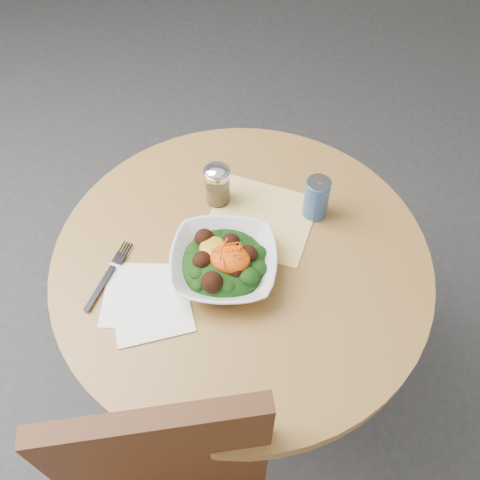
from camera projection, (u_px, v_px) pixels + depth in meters
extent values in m
plane|color=#2E2E30|center=(241.00, 378.00, 1.87)|extent=(6.00, 6.00, 0.00)
cylinder|color=black|center=(241.00, 377.00, 1.86)|extent=(0.52, 0.52, 0.03)
cylinder|color=black|center=(241.00, 333.00, 1.58)|extent=(0.10, 0.10, 0.71)
cylinder|color=#AA7F3D|center=(241.00, 262.00, 1.28)|extent=(0.90, 0.90, 0.04)
cube|color=#4F2C16|center=(165.00, 459.00, 1.05)|extent=(0.40, 0.19, 0.49)
cube|color=orange|center=(261.00, 219.00, 1.33)|extent=(0.27, 0.25, 0.00)
cube|color=white|center=(141.00, 295.00, 1.20)|extent=(0.20, 0.20, 0.00)
cube|color=white|center=(151.00, 306.00, 1.18)|extent=(0.23, 0.23, 0.00)
imported|color=silver|center=(224.00, 263.00, 1.22)|extent=(0.28, 0.28, 0.06)
ellipsoid|color=black|center=(224.00, 264.00, 1.22)|extent=(0.20, 0.20, 0.07)
ellipsoid|color=gold|center=(213.00, 248.00, 1.21)|extent=(0.06, 0.06, 0.02)
ellipsoid|color=#D55604|center=(230.00, 258.00, 1.18)|extent=(0.09, 0.08, 0.04)
cube|color=black|center=(100.00, 288.00, 1.21)|extent=(0.03, 0.13, 0.00)
cube|color=black|center=(122.00, 254.00, 1.26)|extent=(0.03, 0.07, 0.00)
cylinder|color=silver|center=(218.00, 187.00, 1.33)|extent=(0.06, 0.06, 0.09)
cylinder|color=#A68B4D|center=(218.00, 192.00, 1.35)|extent=(0.05, 0.05, 0.05)
cylinder|color=white|center=(217.00, 172.00, 1.29)|extent=(0.07, 0.07, 0.01)
ellipsoid|color=white|center=(217.00, 171.00, 1.28)|extent=(0.06, 0.06, 0.03)
cylinder|color=navy|center=(316.00, 198.00, 1.30)|extent=(0.06, 0.06, 0.11)
cylinder|color=#B1B1B8|center=(319.00, 182.00, 1.25)|extent=(0.06, 0.06, 0.00)
cube|color=#B1B1B8|center=(320.00, 180.00, 1.25)|extent=(0.01, 0.02, 0.00)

